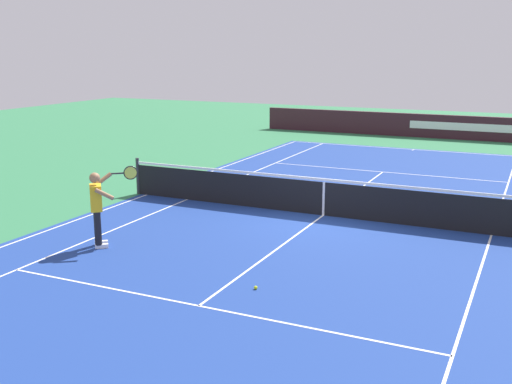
{
  "coord_description": "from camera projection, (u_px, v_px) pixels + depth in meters",
  "views": [
    {
      "loc": [
        14.74,
        4.96,
        4.21
      ],
      "look_at": [
        1.82,
        -1.08,
        0.9
      ],
      "focal_mm": 43.3,
      "sensor_mm": 36.0,
      "label": 1
    }
  ],
  "objects": [
    {
      "name": "tennis_player_near",
      "position": [
        98.0,
        205.0,
        13.28
      ],
      "size": [
        1.1,
        0.74,
        1.7
      ],
      "color": "black",
      "rests_on": "ground_plane"
    },
    {
      "name": "court_line_markings",
      "position": [
        323.0,
        215.0,
        16.0
      ],
      "size": [
        23.85,
        11.05,
        0.01
      ],
      "color": "white",
      "rests_on": "ground_plane"
    },
    {
      "name": "court_slab",
      "position": [
        323.0,
        215.0,
        16.01
      ],
      "size": [
        24.2,
        11.4,
        0.0
      ],
      "primitive_type": "cube",
      "color": "navy",
      "rests_on": "ground_plane"
    },
    {
      "name": "ground_plane",
      "position": [
        323.0,
        215.0,
        16.01
      ],
      "size": [
        60.0,
        60.0,
        0.0
      ],
      "primitive_type": "plane",
      "color": "#2D7247"
    },
    {
      "name": "stadium_barrier",
      "position": [
        431.0,
        126.0,
        29.91
      ],
      "size": [
        0.26,
        17.0,
        1.14
      ],
      "color": "#381923",
      "rests_on": "ground_plane"
    },
    {
      "name": "tennis_ball",
      "position": [
        256.0,
        288.0,
        11.07
      ],
      "size": [
        0.07,
        0.07,
        0.07
      ],
      "primitive_type": "sphere",
      "color": "#CCE01E",
      "rests_on": "ground_plane"
    },
    {
      "name": "tennis_net",
      "position": [
        324.0,
        197.0,
        15.89
      ],
      "size": [
        0.1,
        11.7,
        1.08
      ],
      "color": "#2D2D33",
      "rests_on": "ground_plane"
    }
  ]
}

